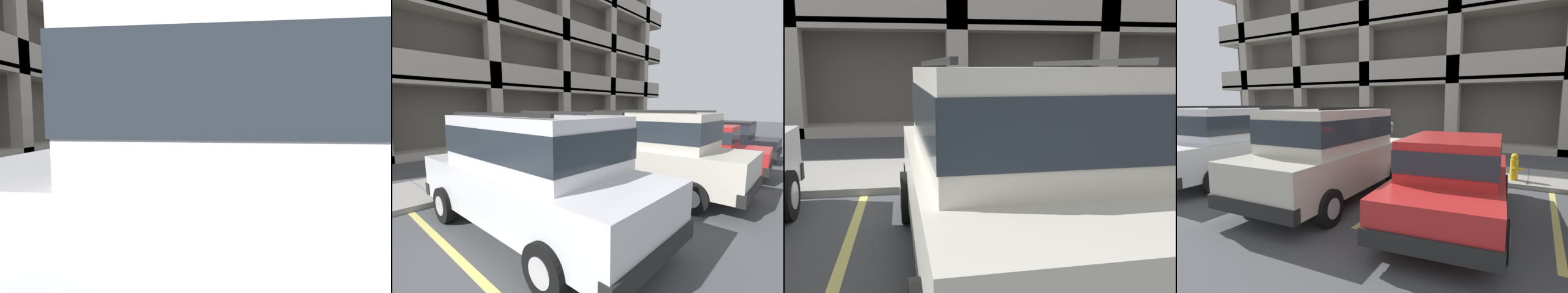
{
  "view_description": "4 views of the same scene",
  "coord_description": "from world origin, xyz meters",
  "views": [
    {
      "loc": [
        -5.33,
        -1.61,
        1.44
      ],
      "look_at": [
        0.12,
        -0.92,
        0.9
      ],
      "focal_mm": 28.0,
      "sensor_mm": 36.0,
      "label": 1
    },
    {
      "loc": [
        -5.79,
        -5.82,
        2.11
      ],
      "look_at": [
        -0.17,
        -0.63,
        0.96
      ],
      "focal_mm": 24.0,
      "sensor_mm": 36.0,
      "label": 2
    },
    {
      "loc": [
        -0.79,
        -6.5,
        1.97
      ],
      "look_at": [
        0.1,
        -1.07,
        0.96
      ],
      "focal_mm": 40.0,
      "sensor_mm": 36.0,
      "label": 3
    },
    {
      "loc": [
        4.13,
        -7.96,
        2.11
      ],
      "look_at": [
        0.25,
        -0.81,
        0.95
      ],
      "focal_mm": 28.0,
      "sensor_mm": 36.0,
      "label": 4
    }
  ],
  "objects": [
    {
      "name": "ground_plane",
      "position": [
        0.0,
        0.0,
        -0.05
      ],
      "size": [
        80.0,
        80.0,
        0.1
      ],
      "color": "#444749"
    },
    {
      "name": "sidewalk",
      "position": [
        0.0,
        1.3,
        0.06
      ],
      "size": [
        40.0,
        2.2,
        0.12
      ],
      "color": "gray",
      "rests_on": "ground_plane"
    },
    {
      "name": "parking_stall_lines",
      "position": [
        1.51,
        -1.4,
        0.0
      ],
      "size": [
        12.21,
        4.8,
        0.01
      ],
      "color": "#DBD16B",
      "rests_on": "ground_plane"
    },
    {
      "name": "silver_suv",
      "position": [
        0.13,
        -2.5,
        1.09
      ],
      "size": [
        2.13,
        4.84,
        2.03
      ],
      "rotation": [
        0.0,
        0.0,
        0.03
      ],
      "color": "beige",
      "rests_on": "ground_plane"
    },
    {
      "name": "parking_meter_near",
      "position": [
        0.13,
        0.35,
        1.19
      ],
      "size": [
        0.35,
        0.12,
        1.43
      ],
      "color": "#47474C",
      "rests_on": "sidewalk"
    },
    {
      "name": "fire_hydrant",
      "position": [
        3.67,
        0.65,
        0.46
      ],
      "size": [
        0.3,
        0.3,
        0.7
      ],
      "color": "gold",
      "rests_on": "sidewalk"
    }
  ]
}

